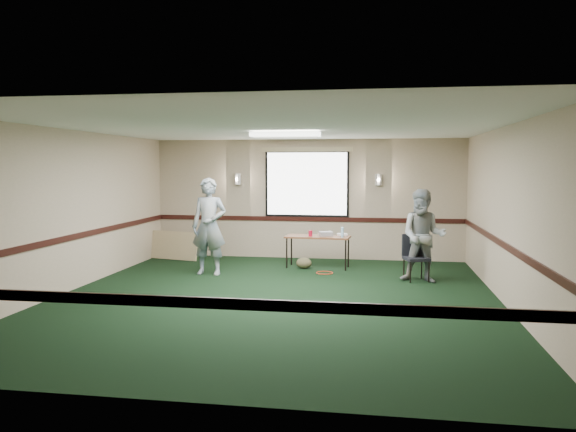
# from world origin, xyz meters

# --- Properties ---
(ground) EXTENTS (8.00, 8.00, 0.00)m
(ground) POSITION_xyz_m (0.00, 0.00, 0.00)
(ground) COLOR black
(ground) RESTS_ON ground
(room_shell) EXTENTS (8.00, 8.02, 8.00)m
(room_shell) POSITION_xyz_m (0.00, 2.12, 1.58)
(room_shell) COLOR tan
(room_shell) RESTS_ON ground
(folding_table) EXTENTS (1.36, 0.63, 0.66)m
(folding_table) POSITION_xyz_m (0.38, 2.82, 0.61)
(folding_table) COLOR #583219
(folding_table) RESTS_ON ground
(projector) EXTENTS (0.32, 0.29, 0.09)m
(projector) POSITION_xyz_m (0.54, 2.85, 0.71)
(projector) COLOR #929199
(projector) RESTS_ON folding_table
(game_console) EXTENTS (0.23, 0.20, 0.05)m
(game_console) POSITION_xyz_m (0.87, 2.95, 0.68)
(game_console) COLOR white
(game_console) RESTS_ON folding_table
(red_cup) EXTENTS (0.08, 0.08, 0.12)m
(red_cup) POSITION_xyz_m (0.23, 2.74, 0.72)
(red_cup) COLOR #AA0B24
(red_cup) RESTS_ON folding_table
(water_bottle) EXTENTS (0.06, 0.06, 0.20)m
(water_bottle) POSITION_xyz_m (0.89, 2.69, 0.76)
(water_bottle) COLOR #8DC3E8
(water_bottle) RESTS_ON folding_table
(duffel_bag) EXTENTS (0.36, 0.29, 0.23)m
(duffel_bag) POSITION_xyz_m (0.11, 2.67, 0.11)
(duffel_bag) COLOR brown
(duffel_bag) RESTS_ON ground
(cable_coil) EXTENTS (0.44, 0.44, 0.02)m
(cable_coil) POSITION_xyz_m (0.58, 2.23, 0.01)
(cable_coil) COLOR red
(cable_coil) RESTS_ON ground
(folded_table) EXTENTS (1.24, 0.46, 0.63)m
(folded_table) POSITION_xyz_m (-2.94, 3.35, 0.32)
(folded_table) COLOR tan
(folded_table) RESTS_ON ground
(conference_chair) EXTENTS (0.52, 0.53, 0.84)m
(conference_chair) POSITION_xyz_m (2.27, 1.85, 0.49)
(conference_chair) COLOR black
(conference_chair) RESTS_ON ground
(person_left) EXTENTS (0.70, 0.47, 1.87)m
(person_left) POSITION_xyz_m (-1.62, 1.78, 0.94)
(person_left) COLOR #3C5D84
(person_left) RESTS_ON ground
(person_right) EXTENTS (0.91, 0.77, 1.68)m
(person_right) POSITION_xyz_m (2.41, 1.68, 0.84)
(person_right) COLOR #7697B8
(person_right) RESTS_ON ground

